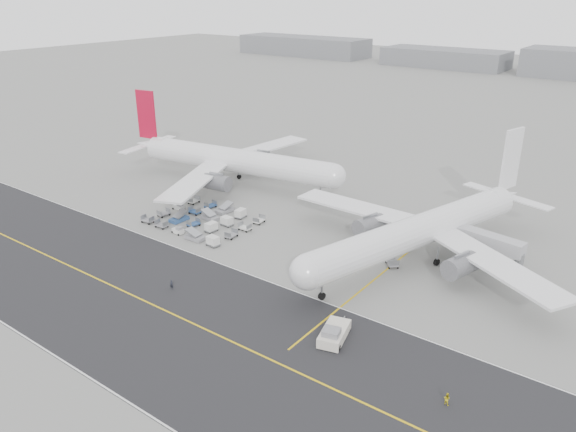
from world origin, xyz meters
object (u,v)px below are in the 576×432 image
Objects in this scene: airliner_b at (423,229)px; pushback_tug at (334,333)px; ground_crew_b at (447,399)px; jet_bridge at (484,241)px; ground_crew_a at (172,285)px; airliner_a at (232,160)px.

pushback_tug is (0.74, -29.31, -4.64)m from airliner_b.
ground_crew_b is at bearing -45.17° from airliner_b.
airliner_b is 10.55m from jet_bridge.
ground_crew_b is (16.96, -3.08, -0.19)m from pushback_tug.
jet_bridge is at bearing 28.66° from ground_crew_a.
airliner_b reaches higher than ground_crew_b.
pushback_tug is at bearing -10.75° from ground_crew_a.
jet_bridge reaches higher than ground_crew_b.
airliner_b reaches higher than pushback_tug.
jet_bridge reaches higher than pushback_tug.
airliner_b is 29.69m from pushback_tug.
jet_bridge is at bearing 61.53° from pushback_tug.
airliner_a is at bearing -176.67° from jet_bridge.
pushback_tug is 5.35× the size of ground_crew_b.
airliner_b is at bearing -56.09° from ground_crew_b.
ground_crew_b is (44.51, 0.49, 0.00)m from ground_crew_a.
airliner_a is 37.25× the size of ground_crew_b.
airliner_b is at bearing 32.66° from ground_crew_a.
airliner_a is at bearing -175.42° from airliner_b.
airliner_a is at bearing -26.18° from ground_crew_b.
airliner_a reaches higher than pushback_tug.
pushback_tug is 5.38× the size of ground_crew_a.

